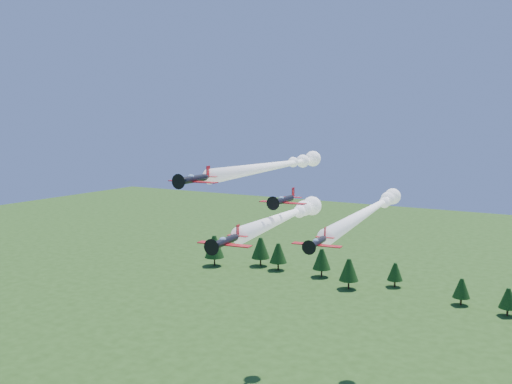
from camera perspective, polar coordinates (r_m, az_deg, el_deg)
The scene contains 5 objects.
plane_lead at distance 100.34m, azimuth 3.08°, elevation -2.38°, with size 9.83×42.35×3.70m.
plane_left at distance 118.33m, azimuth 2.07°, elevation 2.67°, with size 9.38×57.64×3.70m.
plane_right at distance 113.68m, azimuth 11.50°, elevation -1.67°, with size 11.41×61.61×3.70m.
plane_slot at distance 92.71m, azimuth 2.78°, elevation -0.82°, with size 7.93×8.62×2.79m.
treeline at distance 196.34m, azimuth 15.90°, elevation -7.88°, with size 172.43×20.20×11.94m.
Camera 1 is at (42.48, -72.78, 56.30)m, focal length 40.00 mm.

